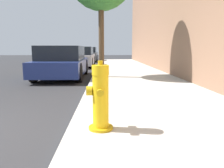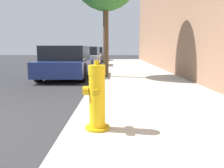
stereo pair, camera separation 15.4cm
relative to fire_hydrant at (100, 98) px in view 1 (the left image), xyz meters
The scene contains 5 objects.
sidewalk_slab 1.29m from the fire_hydrant, 11.25° to the right, with size 3.25×40.00×0.12m.
fire_hydrant is the anchor object (origin of this frame).
parked_car_near 6.41m from the fire_hydrant, 105.32° to the left, with size 1.81×4.02×1.30m.
parked_car_mid 12.09m from the fire_hydrant, 97.50° to the left, with size 1.70×4.50×1.32m.
parked_car_far 18.12m from the fire_hydrant, 95.19° to the left, with size 1.82×4.03×1.35m.
Camera 1 is at (2.43, -2.57, 1.19)m, focal length 35.00 mm.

